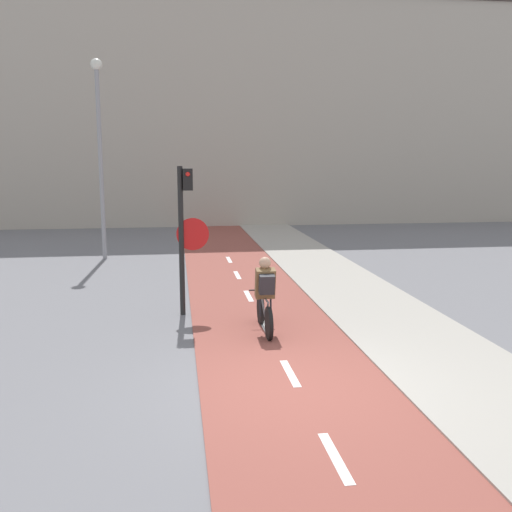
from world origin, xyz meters
The scene contains 7 objects.
ground_plane centered at (0.00, 0.00, 0.00)m, with size 120.00×120.00×0.00m, color slate.
bike_lane centered at (0.00, 0.00, 0.01)m, with size 2.79×60.00×0.02m.
sidewalk_strip centered at (2.60, 0.00, 0.03)m, with size 2.40×60.00×0.05m.
building_row_background centered at (0.00, 22.50, 5.69)m, with size 60.00×5.20×11.36m.
traffic_light_pole centered at (-1.48, 4.16, 1.92)m, with size 0.67×0.25×3.09m.
street_lamp_far centered at (-4.01, 11.38, 3.90)m, with size 0.36×0.36×6.32m.
cyclist_near centered at (-0.05, 2.66, 0.70)m, with size 0.46×1.63×1.44m.
Camera 1 is at (-1.66, -7.57, 3.22)m, focal length 40.00 mm.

